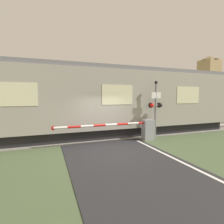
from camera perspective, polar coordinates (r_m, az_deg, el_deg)
The scene contains 6 objects.
ground_plane at distance 8.13m, azimuth -0.09°, elevation -12.28°, with size 80.00×80.00×0.00m, color #475638.
track_bed at distance 10.98m, azimuth -5.80°, elevation -7.60°, with size 36.00×3.20×0.13m.
train at distance 11.00m, azimuth -1.16°, elevation 3.55°, with size 17.91×3.02×4.18m.
crossing_barrier at distance 9.80m, azimuth 9.53°, elevation -5.50°, with size 5.43×0.44×1.13m.
signal_post at distance 10.27m, azimuth 14.08°, elevation 1.93°, with size 0.86×0.26×3.31m.
distant_building at distance 38.65m, azimuth 28.95°, elevation 8.43°, with size 3.30×3.30×10.14m.
Camera 1 is at (-2.71, -7.28, 2.41)m, focal length 28.00 mm.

